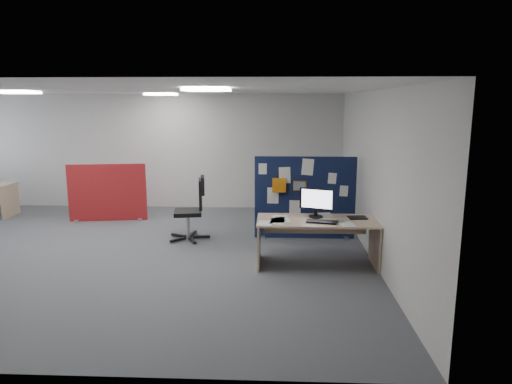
{
  "coord_description": "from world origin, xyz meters",
  "views": [
    {
      "loc": [
        2.93,
        -7.26,
        2.5
      ],
      "look_at": [
        2.6,
        0.37,
        1.0
      ],
      "focal_mm": 32.0,
      "sensor_mm": 36.0,
      "label": 1
    }
  ],
  "objects_px": {
    "monitor_main": "(316,201)",
    "red_divider": "(107,193)",
    "office_chair": "(194,205)",
    "navy_divider": "(304,198)",
    "main_desk": "(317,229)"
  },
  "relations": [
    {
      "from": "red_divider",
      "to": "navy_divider",
      "type": "bearing_deg",
      "value": -23.55
    },
    {
      "from": "navy_divider",
      "to": "red_divider",
      "type": "xyz_separation_m",
      "value": [
        -4.11,
        1.11,
        -0.17
      ]
    },
    {
      "from": "main_desk",
      "to": "monitor_main",
      "type": "height_order",
      "value": "monitor_main"
    },
    {
      "from": "office_chair",
      "to": "navy_divider",
      "type": "bearing_deg",
      "value": -4.29
    },
    {
      "from": "main_desk",
      "to": "red_divider",
      "type": "bearing_deg",
      "value": 149.17
    },
    {
      "from": "navy_divider",
      "to": "monitor_main",
      "type": "xyz_separation_m",
      "value": [
        0.11,
        -1.3,
        0.21
      ]
    },
    {
      "from": "monitor_main",
      "to": "red_divider",
      "type": "distance_m",
      "value": 4.88
    },
    {
      "from": "monitor_main",
      "to": "office_chair",
      "type": "distance_m",
      "value": 2.42
    },
    {
      "from": "monitor_main",
      "to": "office_chair",
      "type": "height_order",
      "value": "monitor_main"
    },
    {
      "from": "monitor_main",
      "to": "office_chair",
      "type": "bearing_deg",
      "value": 171.73
    },
    {
      "from": "monitor_main",
      "to": "red_divider",
      "type": "bearing_deg",
      "value": 169.85
    },
    {
      "from": "monitor_main",
      "to": "red_divider",
      "type": "height_order",
      "value": "red_divider"
    },
    {
      "from": "red_divider",
      "to": "monitor_main",
      "type": "bearing_deg",
      "value": -38.17
    },
    {
      "from": "main_desk",
      "to": "monitor_main",
      "type": "distance_m",
      "value": 0.44
    },
    {
      "from": "navy_divider",
      "to": "red_divider",
      "type": "height_order",
      "value": "navy_divider"
    }
  ]
}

